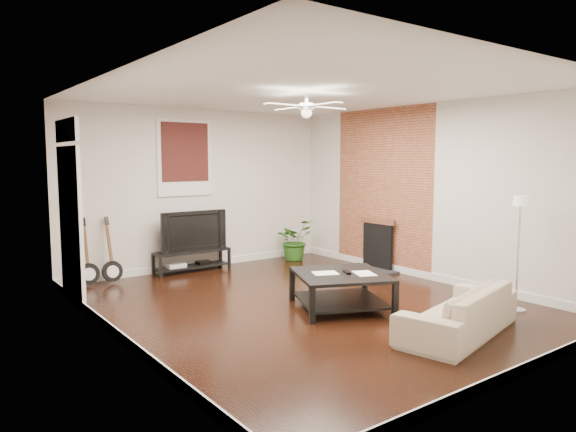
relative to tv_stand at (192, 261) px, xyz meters
name	(u,v)px	position (x,y,z in m)	size (l,w,h in m)	color
room	(306,200)	(0.29, -2.78, 1.21)	(5.01, 6.01, 2.81)	black
brick_accent	(382,190)	(2.78, -1.78, 1.21)	(0.02, 2.20, 2.80)	brown
fireplace	(370,245)	(2.49, -1.78, 0.27)	(0.80, 1.10, 0.92)	black
window_back	(185,158)	(-0.01, 0.19, 1.76)	(1.00, 0.06, 1.30)	black
door_left	(71,211)	(-2.17, -0.88, 1.06)	(0.08, 1.00, 2.50)	white
tv_stand	(192,261)	(0.00, 0.00, 0.00)	(1.33, 0.35, 0.37)	black
tv	(191,230)	(0.00, 0.02, 0.53)	(1.19, 0.16, 0.68)	black
coffee_table	(341,291)	(0.52, -3.21, 0.05)	(1.12, 1.12, 0.47)	black
sofa	(458,310)	(0.90, -4.72, 0.08)	(1.81, 0.71, 0.53)	tan
floor_lamp	(518,254)	(2.25, -4.62, 0.55)	(0.24, 0.24, 1.48)	silver
potted_plant	(294,240)	(2.05, -0.21, 0.21)	(0.70, 0.61, 0.78)	#265C1A
guitar_left	(88,252)	(-1.75, -0.03, 0.34)	(0.32, 0.23, 1.05)	black
guitar_right	(112,250)	(-1.40, -0.06, 0.34)	(0.32, 0.23, 1.05)	black
ceiling_fan	(307,107)	(0.29, -2.78, 2.41)	(1.24, 1.24, 0.32)	white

